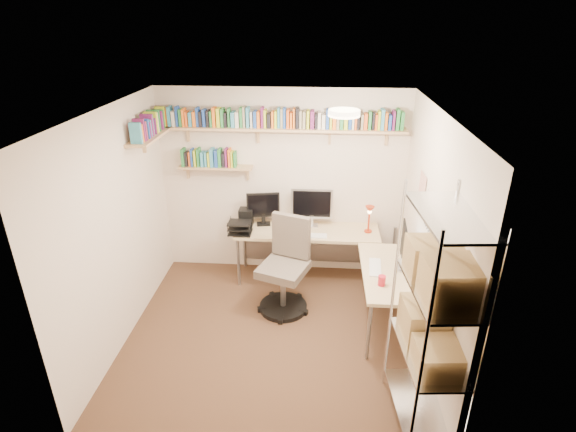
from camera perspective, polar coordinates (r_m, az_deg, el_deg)
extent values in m
plane|color=#47331E|center=(5.26, -2.10, -14.72)|extent=(3.20, 3.20, 0.00)
cube|color=beige|center=(5.94, -0.74, 4.06)|extent=(3.20, 0.04, 2.50)
cube|color=beige|center=(5.00, -20.89, -1.70)|extent=(0.04, 3.00, 2.50)
cube|color=beige|center=(4.68, 17.55, -3.01)|extent=(0.04, 3.00, 2.50)
cube|color=beige|center=(3.32, -5.30, -14.22)|extent=(3.20, 0.04, 2.50)
cube|color=silver|center=(4.16, -2.64, 13.08)|extent=(3.20, 3.00, 0.04)
cube|color=silver|center=(5.05, 16.59, 2.89)|extent=(0.01, 0.30, 0.42)
cube|color=silver|center=(4.71, 17.44, 0.54)|extent=(0.01, 0.28, 0.38)
cylinder|color=#FFEAC6|center=(4.34, 7.15, 12.86)|extent=(0.30, 0.30, 0.06)
cube|color=tan|center=(5.60, -0.89, 11.02)|extent=(3.05, 0.25, 0.03)
cube|color=tan|center=(5.52, -16.96, 9.80)|extent=(0.25, 1.00, 0.03)
cube|color=tan|center=(5.90, -9.14, 6.16)|extent=(0.95, 0.20, 0.02)
cube|color=tan|center=(5.90, -12.71, 10.44)|extent=(0.03, 0.20, 0.20)
cube|color=tan|center=(5.71, -3.88, 10.52)|extent=(0.03, 0.20, 0.20)
cube|color=tan|center=(5.66, 5.34, 10.34)|extent=(0.03, 0.20, 0.20)
cube|color=tan|center=(5.72, 12.48, 10.02)|extent=(0.03, 0.20, 0.20)
cube|color=black|center=(5.89, -15.53, 11.86)|extent=(0.04, 0.12, 0.18)
cube|color=#DA551D|center=(5.87, -15.12, 12.04)|extent=(0.03, 0.11, 0.21)
cube|color=teal|center=(5.85, -14.76, 12.18)|extent=(0.03, 0.15, 0.24)
cube|color=beige|center=(5.84, -14.26, 11.93)|extent=(0.04, 0.12, 0.18)
cube|color=#1F47A3|center=(5.82, -13.84, 12.22)|extent=(0.03, 0.12, 0.24)
cube|color=#287A39|center=(5.81, -13.41, 12.09)|extent=(0.04, 0.13, 0.21)
cube|color=orange|center=(5.80, -13.04, 12.12)|extent=(0.03, 0.15, 0.21)
cube|color=#DA551D|center=(5.79, -12.67, 11.97)|extent=(0.03, 0.13, 0.18)
cube|color=teal|center=(5.78, -12.21, 11.94)|extent=(0.04, 0.12, 0.17)
cube|color=orange|center=(5.77, -11.73, 12.01)|extent=(0.04, 0.13, 0.18)
cube|color=#1F47A3|center=(5.75, -11.36, 12.26)|extent=(0.03, 0.12, 0.23)
cube|color=black|center=(5.74, -10.96, 12.04)|extent=(0.04, 0.14, 0.19)
cube|color=#1F47A3|center=(5.73, -10.54, 12.17)|extent=(0.04, 0.12, 0.21)
cube|color=black|center=(5.72, -10.06, 12.12)|extent=(0.03, 0.14, 0.20)
cube|color=#287A39|center=(5.71, -9.67, 12.10)|extent=(0.02, 0.15, 0.19)
cube|color=orange|center=(5.70, -9.31, 12.33)|extent=(0.04, 0.13, 0.24)
cube|color=#B5C625|center=(5.69, -8.77, 12.30)|extent=(0.04, 0.14, 0.23)
cube|color=#287A39|center=(5.68, -8.28, 12.28)|extent=(0.04, 0.15, 0.22)
cube|color=black|center=(5.67, -7.87, 12.05)|extent=(0.03, 0.14, 0.17)
cube|color=#287A39|center=(5.66, -7.46, 12.31)|extent=(0.03, 0.12, 0.23)
cube|color=teal|center=(5.66, -6.94, 12.10)|extent=(0.04, 0.14, 0.18)
cube|color=beige|center=(5.65, -6.42, 12.12)|extent=(0.04, 0.15, 0.19)
cube|color=#287A39|center=(5.63, -5.91, 12.38)|extent=(0.03, 0.13, 0.24)
cube|color=gray|center=(5.62, -5.55, 12.44)|extent=(0.03, 0.14, 0.25)
cube|color=teal|center=(5.62, -5.09, 12.41)|extent=(0.03, 0.14, 0.24)
cube|color=beige|center=(5.62, -4.63, 12.15)|extent=(0.03, 0.11, 0.19)
cube|color=#1F47A3|center=(5.61, -4.15, 12.18)|extent=(0.04, 0.15, 0.20)
cube|color=orange|center=(5.60, -3.71, 12.18)|extent=(0.03, 0.14, 0.20)
cube|color=#691C56|center=(5.59, -3.25, 12.43)|extent=(0.03, 0.13, 0.25)
cube|color=#B5C625|center=(5.59, -2.89, 12.27)|extent=(0.03, 0.13, 0.22)
cube|color=black|center=(5.59, -2.41, 12.05)|extent=(0.04, 0.13, 0.17)
cube|color=orange|center=(5.58, -1.94, 12.17)|extent=(0.03, 0.12, 0.20)
cube|color=#B5C625|center=(5.58, -1.54, 12.20)|extent=(0.03, 0.13, 0.20)
cube|color=teal|center=(5.57, -1.16, 12.39)|extent=(0.03, 0.11, 0.24)
cube|color=gray|center=(5.57, -0.78, 12.33)|extent=(0.03, 0.12, 0.23)
cube|color=#1F47A3|center=(5.56, -0.43, 12.38)|extent=(0.03, 0.12, 0.24)
cube|color=#DA551D|center=(5.56, 0.01, 12.26)|extent=(0.03, 0.13, 0.22)
cube|color=orange|center=(5.56, 0.41, 12.09)|extent=(0.03, 0.13, 0.19)
cube|color=orange|center=(5.56, 0.78, 12.33)|extent=(0.02, 0.12, 0.24)
cube|color=black|center=(5.55, 1.22, 12.36)|extent=(0.04, 0.15, 0.24)
cube|color=gray|center=(5.56, 1.62, 12.19)|extent=(0.03, 0.12, 0.21)
cube|color=gray|center=(5.56, 2.07, 12.11)|extent=(0.03, 0.11, 0.20)
cube|color=#B5C625|center=(5.55, 2.57, 12.19)|extent=(0.03, 0.14, 0.22)
cube|color=#691C56|center=(5.55, 3.11, 12.16)|extent=(0.04, 0.15, 0.21)
cube|color=black|center=(5.55, 3.62, 11.94)|extent=(0.03, 0.14, 0.17)
cube|color=beige|center=(5.55, 4.02, 12.04)|extent=(0.04, 0.14, 0.19)
cube|color=beige|center=(5.55, 4.53, 11.91)|extent=(0.04, 0.14, 0.17)
cube|color=#1F47A3|center=(5.55, 5.04, 12.20)|extent=(0.04, 0.14, 0.23)
cube|color=#B5C625|center=(5.55, 5.46, 12.10)|extent=(0.03, 0.13, 0.22)
cube|color=orange|center=(5.55, 5.90, 12.02)|extent=(0.04, 0.15, 0.20)
cube|color=gray|center=(5.56, 6.35, 11.89)|extent=(0.03, 0.13, 0.18)
cube|color=#287A39|center=(5.55, 6.82, 12.10)|extent=(0.04, 0.15, 0.22)
cube|color=#B5C625|center=(5.56, 7.35, 11.95)|extent=(0.04, 0.14, 0.20)
cube|color=#1F47A3|center=(5.57, 7.87, 11.81)|extent=(0.04, 0.11, 0.18)
cube|color=beige|center=(5.56, 8.27, 12.09)|extent=(0.02, 0.13, 0.23)
cube|color=#DA551D|center=(5.57, 8.57, 11.75)|extent=(0.02, 0.13, 0.17)
cube|color=black|center=(5.57, 8.91, 12.00)|extent=(0.03, 0.14, 0.22)
cube|color=gray|center=(5.58, 9.37, 11.76)|extent=(0.03, 0.11, 0.18)
cube|color=#DA551D|center=(5.58, 9.81, 11.78)|extent=(0.04, 0.12, 0.19)
cube|color=#287A39|center=(5.58, 10.32, 11.89)|extent=(0.03, 0.14, 0.21)
cube|color=black|center=(5.59, 10.77, 11.80)|extent=(0.03, 0.12, 0.20)
cube|color=#DA551D|center=(5.59, 11.09, 11.69)|extent=(0.03, 0.15, 0.18)
cube|color=#B5C625|center=(5.59, 11.44, 11.86)|extent=(0.03, 0.14, 0.22)
cube|color=teal|center=(5.59, 11.87, 11.95)|extent=(0.04, 0.15, 0.24)
cube|color=orange|center=(5.60, 12.31, 11.73)|extent=(0.03, 0.12, 0.21)
cube|color=#1F47A3|center=(5.61, 12.76, 11.57)|extent=(0.03, 0.14, 0.18)
cube|color=#691C56|center=(5.62, 13.22, 11.78)|extent=(0.03, 0.15, 0.23)
cube|color=#287A39|center=(5.62, 13.71, 11.86)|extent=(0.04, 0.14, 0.25)
cube|color=#287A39|center=(5.63, 14.25, 11.66)|extent=(0.04, 0.12, 0.22)
cube|color=teal|center=(5.11, -18.76, 9.92)|extent=(0.12, 0.04, 0.23)
cube|color=#DA551D|center=(5.16, -18.51, 9.92)|extent=(0.11, 0.04, 0.19)
cube|color=#691C56|center=(5.20, -18.36, 10.33)|extent=(0.12, 0.03, 0.25)
cube|color=#691C56|center=(5.24, -18.18, 10.18)|extent=(0.13, 0.02, 0.20)
cube|color=#DA551D|center=(5.26, -18.07, 10.26)|extent=(0.11, 0.03, 0.20)
cube|color=#1F47A3|center=(5.30, -17.92, 10.49)|extent=(0.14, 0.03, 0.22)
cube|color=#691C56|center=(5.35, -17.72, 10.36)|extent=(0.14, 0.03, 0.17)
cube|color=teal|center=(5.38, -17.60, 10.57)|extent=(0.13, 0.03, 0.19)
cube|color=#691C56|center=(5.41, -17.48, 10.96)|extent=(0.14, 0.04, 0.25)
cube|color=teal|center=(5.45, -17.30, 10.99)|extent=(0.12, 0.04, 0.23)
cube|color=#691C56|center=(5.49, -17.12, 10.85)|extent=(0.15, 0.03, 0.18)
cube|color=#B5C625|center=(5.53, -17.00, 11.27)|extent=(0.15, 0.04, 0.24)
cube|color=beige|center=(5.57, -16.83, 11.30)|extent=(0.14, 0.03, 0.23)
cube|color=#287A39|center=(5.61, -16.68, 11.52)|extent=(0.15, 0.03, 0.25)
cube|color=#691C56|center=(5.66, -16.51, 11.45)|extent=(0.11, 0.04, 0.21)
cube|color=#691C56|center=(5.70, -16.33, 11.59)|extent=(0.15, 0.04, 0.22)
cube|color=#287A39|center=(5.75, -16.16, 11.75)|extent=(0.11, 0.04, 0.23)
cube|color=#287A39|center=(5.79, -16.03, 11.78)|extent=(0.12, 0.02, 0.21)
cube|color=#B5C625|center=(5.83, -15.89, 12.04)|extent=(0.12, 0.04, 0.24)
cube|color=#691C56|center=(5.88, -15.69, 11.97)|extent=(0.14, 0.04, 0.21)
cube|color=#287A39|center=(5.97, -13.11, 7.31)|extent=(0.03, 0.14, 0.22)
cube|color=black|center=(5.96, -12.72, 7.12)|extent=(0.04, 0.12, 0.18)
cube|color=#DA551D|center=(5.95, -12.32, 7.13)|extent=(0.02, 0.11, 0.19)
cube|color=#1F47A3|center=(5.93, -12.03, 7.31)|extent=(0.02, 0.13, 0.22)
cube|color=#B5C625|center=(5.93, -11.64, 7.26)|extent=(0.03, 0.13, 0.21)
cube|color=#287A39|center=(5.91, -11.24, 7.36)|extent=(0.03, 0.14, 0.23)
cube|color=teal|center=(5.91, -10.78, 7.14)|extent=(0.04, 0.13, 0.19)
cube|color=teal|center=(5.89, -10.34, 7.16)|extent=(0.03, 0.11, 0.19)
cube|color=#B5C625|center=(5.88, -9.94, 7.13)|extent=(0.03, 0.13, 0.18)
cube|color=teal|center=(5.87, -9.57, 7.36)|extent=(0.04, 0.15, 0.23)
cube|color=#1F47A3|center=(5.86, -9.04, 7.27)|extent=(0.04, 0.14, 0.21)
cube|color=#287A39|center=(5.84, -8.61, 7.35)|extent=(0.04, 0.13, 0.23)
cube|color=black|center=(5.84, -8.14, 7.11)|extent=(0.04, 0.12, 0.18)
cube|color=#691C56|center=(5.83, -7.79, 7.39)|extent=(0.03, 0.12, 0.24)
cube|color=orange|center=(5.82, -7.39, 7.35)|extent=(0.03, 0.15, 0.23)
cube|color=#B5C625|center=(5.82, -7.07, 7.21)|extent=(0.02, 0.13, 0.20)
cube|color=#287A39|center=(5.81, -6.72, 7.18)|extent=(0.03, 0.13, 0.20)
cube|color=beige|center=(5.88, 2.46, -1.94)|extent=(1.87, 0.59, 0.04)
cube|color=beige|center=(5.11, 12.69, -6.98)|extent=(0.59, 1.28, 0.04)
cylinder|color=gray|center=(5.92, -6.31, -5.86)|extent=(0.04, 0.04, 0.69)
cylinder|color=gray|center=(6.35, -5.54, -3.63)|extent=(0.04, 0.04, 0.69)
cylinder|color=gray|center=(6.35, 13.20, -4.20)|extent=(0.04, 0.04, 0.69)
cylinder|color=gray|center=(4.80, 10.22, -14.32)|extent=(0.04, 0.04, 0.69)
cylinder|color=gray|center=(4.88, 16.15, -14.26)|extent=(0.04, 0.04, 0.69)
cube|color=gray|center=(6.25, 2.49, -3.49)|extent=(1.77, 0.02, 0.54)
cube|color=silver|center=(5.84, 3.04, 1.58)|extent=(0.54, 0.03, 0.41)
cube|color=black|center=(5.83, 3.04, 1.51)|extent=(0.49, 0.00, 0.36)
cube|color=black|center=(5.90, -3.18, 1.41)|extent=(0.43, 0.03, 0.33)
cube|color=black|center=(5.01, 14.51, -3.53)|extent=(0.03, 0.57, 0.37)
cube|color=silver|center=(5.01, 14.29, -3.52)|extent=(0.00, 0.51, 0.32)
cube|color=white|center=(5.71, 2.90, -2.50)|extent=(0.41, 0.13, 0.01)
cube|color=white|center=(5.11, 11.01, -6.41)|extent=(0.13, 0.39, 0.01)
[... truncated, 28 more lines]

